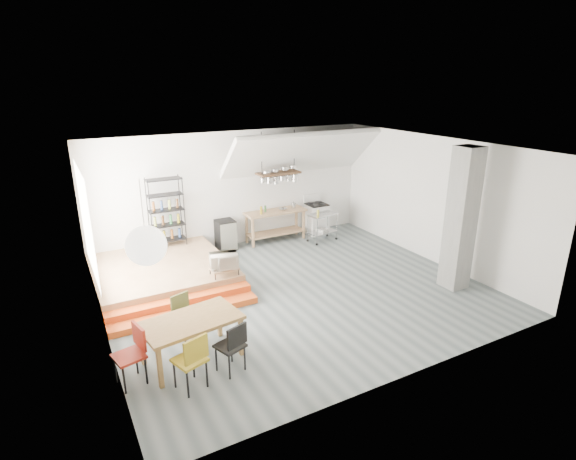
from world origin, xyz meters
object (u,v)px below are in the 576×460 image
stove (316,218)px  dining_table (191,324)px  rolling_cart (322,223)px  mini_fridge (226,235)px

stove → dining_table: bearing=-139.2°
dining_table → rolling_cart: (5.10, 3.91, -0.14)m
dining_table → mini_fridge: bearing=54.2°
dining_table → mini_fridge: size_ratio=2.05×
dining_table → rolling_cart: bearing=28.9°
stove → rolling_cart: size_ratio=1.30×
dining_table → rolling_cart: rolling_cart is taller
rolling_cart → mini_fridge: mini_fridge is taller
stove → rolling_cart: (-0.21, -0.67, 0.05)m
rolling_cart → mini_fridge: (-2.72, 0.72, -0.12)m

